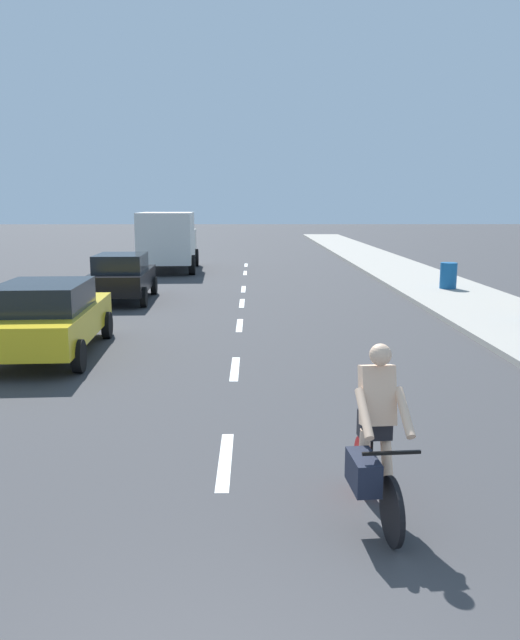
% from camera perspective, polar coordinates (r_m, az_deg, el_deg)
% --- Properties ---
extents(ground_plane, '(160.00, 160.00, 0.00)m').
position_cam_1_polar(ground_plane, '(23.01, -1.55, 2.64)').
color(ground_plane, '#38383A').
extents(sidewalk_strip, '(3.60, 80.00, 0.14)m').
position_cam_1_polar(sidewalk_strip, '(25.95, 15.07, 3.34)').
color(sidewalk_strip, '#9E998E').
rests_on(sidewalk_strip, ground).
extents(lane_stripe_1, '(0.16, 1.80, 0.01)m').
position_cam_1_polar(lane_stripe_1, '(8.00, -3.21, -12.72)').
color(lane_stripe_1, white).
rests_on(lane_stripe_1, ground).
extents(lane_stripe_2, '(0.16, 1.80, 0.01)m').
position_cam_1_polar(lane_stripe_2, '(12.20, -2.31, -4.47)').
color(lane_stripe_2, white).
rests_on(lane_stripe_2, ground).
extents(lane_stripe_3, '(0.16, 1.80, 0.01)m').
position_cam_1_polar(lane_stripe_3, '(16.52, -1.88, -0.48)').
color(lane_stripe_3, white).
rests_on(lane_stripe_3, ground).
extents(lane_stripe_4, '(0.16, 1.80, 0.01)m').
position_cam_1_polar(lane_stripe_4, '(20.23, -1.67, 1.56)').
color(lane_stripe_4, white).
rests_on(lane_stripe_4, ground).
extents(lane_stripe_5, '(0.16, 1.80, 0.01)m').
position_cam_1_polar(lane_stripe_5, '(23.61, -1.53, 2.85)').
color(lane_stripe_5, white).
rests_on(lane_stripe_5, ground).
extents(lane_stripe_6, '(0.16, 1.80, 0.01)m').
position_cam_1_polar(lane_stripe_6, '(29.25, -1.37, 4.34)').
color(lane_stripe_6, white).
rests_on(lane_stripe_6, ground).
extents(lane_stripe_7, '(0.16, 1.80, 0.01)m').
position_cam_1_polar(lane_stripe_7, '(33.06, -1.29, 5.06)').
color(lane_stripe_7, white).
rests_on(lane_stripe_7, ground).
extents(cyclist, '(0.65, 1.71, 1.82)m').
position_cam_1_polar(cyclist, '(6.42, 10.42, -10.91)').
color(cyclist, black).
rests_on(cyclist, ground).
extents(parked_car_yellow, '(2.31, 4.68, 1.57)m').
position_cam_1_polar(parked_car_yellow, '(13.89, -18.98, 0.35)').
color(parked_car_yellow, gold).
rests_on(parked_car_yellow, ground).
extents(parked_car_black, '(2.06, 4.21, 1.57)m').
position_cam_1_polar(parked_car_black, '(21.11, -12.53, 3.97)').
color(parked_car_black, black).
rests_on(parked_car_black, ground).
extents(delivery_truck, '(2.90, 6.35, 2.80)m').
position_cam_1_polar(delivery_truck, '(30.45, -8.40, 7.31)').
color(delivery_truck, beige).
rests_on(delivery_truck, ground).
extents(trash_bin_far, '(0.60, 0.60, 0.94)m').
position_cam_1_polar(trash_bin_far, '(23.73, 16.89, 3.92)').
color(trash_bin_far, '#14518C').
rests_on(trash_bin_far, sidewalk_strip).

